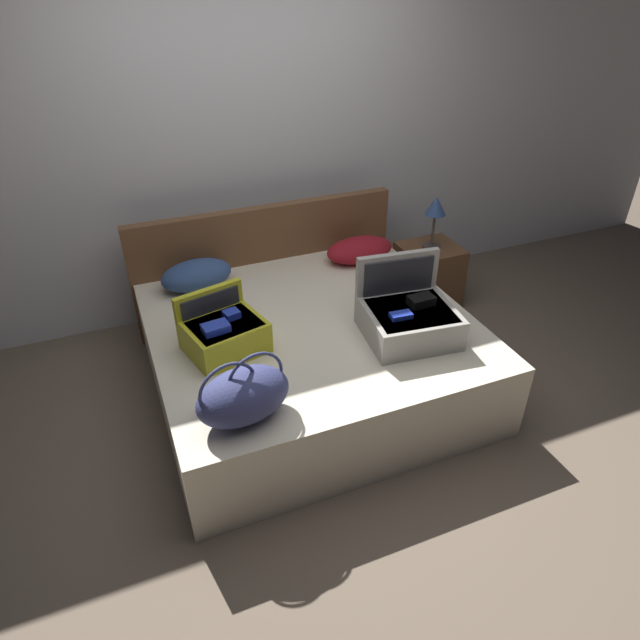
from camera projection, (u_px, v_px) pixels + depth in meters
ground_plane at (337, 424)px, 3.34m from camera, size 12.00×12.00×0.00m
back_wall at (245, 135)px, 3.91m from camera, size 8.00×0.10×2.60m
bed at (312, 355)px, 3.52m from camera, size 1.90×1.76×0.48m
headboard at (266, 264)px, 4.12m from camera, size 1.94×0.08×0.89m
hard_case_large at (408, 317)px, 3.22m from camera, size 0.55×0.52×0.43m
hard_case_medium at (224, 333)px, 3.10m from camera, size 0.48×0.44×0.32m
duffel_bag at (243, 395)px, 2.62m from camera, size 0.51×0.37×0.35m
pillow_near_headboard at (360, 250)px, 4.03m from camera, size 0.51×0.29×0.17m
pillow_center_head at (197, 275)px, 3.70m from camera, size 0.51×0.35×0.19m
nightstand at (428, 275)px, 4.40m from camera, size 0.44×0.40×0.49m
table_lamp at (436, 210)px, 4.10m from camera, size 0.15×0.15×0.40m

